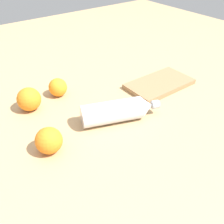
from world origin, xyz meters
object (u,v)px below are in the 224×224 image
orange_0 (49,141)px  orange_2 (58,87)px  water_bottle (119,111)px  orange_1 (29,99)px  cutting_board (159,84)px

orange_0 → orange_2: orange_0 is taller
water_bottle → orange_1: orange_1 is taller
orange_2 → orange_1: bearing=-168.6°
water_bottle → orange_0: orange_0 is taller
orange_0 → orange_1: bearing=81.2°
water_bottle → orange_1: size_ratio=3.22×
cutting_board → orange_1: bearing=162.0°
water_bottle → orange_1: (-0.20, 0.22, 0.00)m
orange_1 → cutting_board: (0.45, -0.15, -0.03)m
orange_0 → cutting_board: size_ratio=0.29×
orange_0 → orange_1: 0.22m
water_bottle → orange_0: (-0.23, 0.00, 0.00)m
orange_1 → cutting_board: size_ratio=0.31×
orange_0 → cutting_board: 0.49m
water_bottle → orange_1: bearing=151.9°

